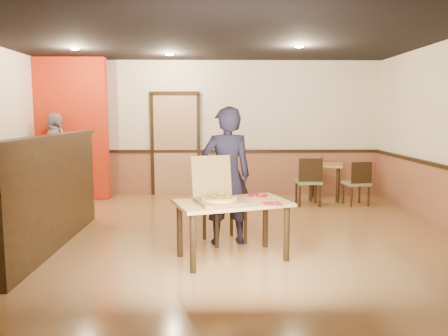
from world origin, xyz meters
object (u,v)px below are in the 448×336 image
object	(u,v)px
diner_chair	(222,200)
condiment	(321,160)
side_table	(325,172)
pizza_box	(218,197)
side_chair_right	(358,181)
side_chair_left	(309,180)
diner	(227,176)
main_table	(232,210)
passerby	(56,158)

from	to	relation	value
diner_chair	condiment	xyz separation A→B (m)	(2.00, 2.77, 0.24)
side_table	pizza_box	distance (m)	4.21
pizza_box	side_chair_right	bearing A→B (deg)	30.83
side_chair_left	condiment	xyz separation A→B (m)	(0.37, 0.60, 0.30)
pizza_box	condiment	world-z (taller)	pizza_box
side_chair_right	diner	xyz separation A→B (m)	(-2.49, -2.33, 0.44)
diner_chair	diner	distance (m)	0.38
side_table	side_chair_left	bearing A→B (deg)	-126.16
side_chair_right	condiment	bearing A→B (deg)	-57.21
diner	pizza_box	distance (m)	0.70
diner_chair	pizza_box	bearing A→B (deg)	-118.49
side_chair_left	pizza_box	world-z (taller)	pizza_box
diner_chair	side_chair_right	bearing A→B (deg)	16.34
main_table	side_table	distance (m)	4.07
diner_chair	diner	size ratio (longest dim) A/B	0.56
side_chair_right	pizza_box	xyz separation A→B (m)	(-2.60, -3.00, 0.30)
diner	pizza_box	size ratio (longest dim) A/B	2.57
main_table	side_chair_right	world-z (taller)	side_chair_right
main_table	diner	xyz separation A→B (m)	(-0.05, 0.62, 0.32)
main_table	condiment	bearing A→B (deg)	42.97
passerby	diner	bearing A→B (deg)	-153.19
side_table	passerby	world-z (taller)	passerby
main_table	side_chair_left	size ratio (longest dim) A/B	1.61
side_chair_left	pizza_box	xyz separation A→B (m)	(-1.69, -3.00, 0.26)
side_table	pizza_box	bearing A→B (deg)	-120.65
side_chair_left	side_chair_right	bearing A→B (deg)	-178.81
side_table	passerby	bearing A→B (deg)	-177.64
main_table	diner_chair	world-z (taller)	diner_chair
passerby	condiment	bearing A→B (deg)	-110.56
main_table	diner_chair	distance (m)	0.77
side_chair_right	side_table	size ratio (longest dim) A/B	1.01
condiment	side_chair_left	bearing A→B (deg)	-121.58
diner	pizza_box	bearing A→B (deg)	70.08
side_chair_right	side_table	xyz separation A→B (m)	(-0.46, 0.61, 0.09)
diner_chair	side_table	size ratio (longest dim) A/B	1.22
diner_chair	passerby	bearing A→B (deg)	116.22
side_chair_left	pizza_box	bearing A→B (deg)	61.37
diner	passerby	size ratio (longest dim) A/B	1.04
side_chair_left	main_table	bearing A→B (deg)	63.47
side_chair_right	pizza_box	bearing A→B (deg)	39.10
side_table	condiment	xyz separation A→B (m)	(-0.08, -0.02, 0.25)
diner_chair	diner	xyz separation A→B (m)	(0.06, -0.14, 0.35)
side_chair_left	diner_chair	bearing A→B (deg)	53.97
pizza_box	condiment	size ratio (longest dim) A/B	4.72
side_table	diner	xyz separation A→B (m)	(-2.03, -2.94, 0.35)
passerby	side_chair_left	bearing A→B (deg)	-117.54
passerby	side_chair_right	bearing A→B (deg)	-116.70
diner_chair	side_chair_right	world-z (taller)	diner_chair
side_table	condiment	size ratio (longest dim) A/B	5.59
condiment	diner	bearing A→B (deg)	-123.63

